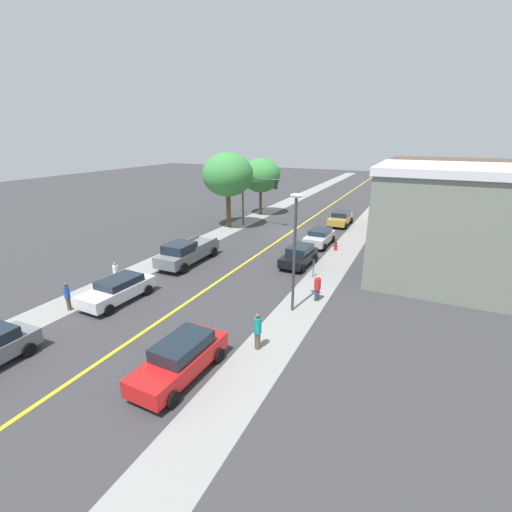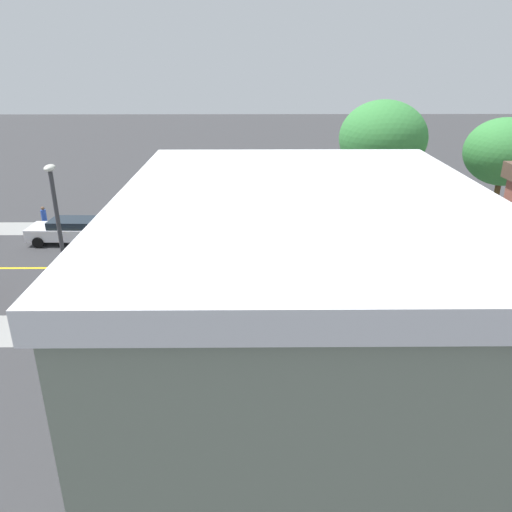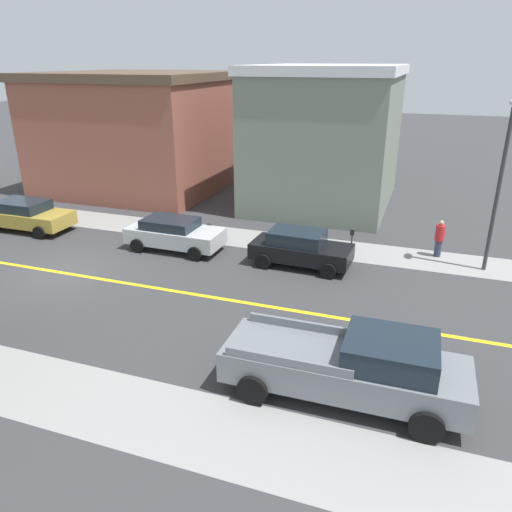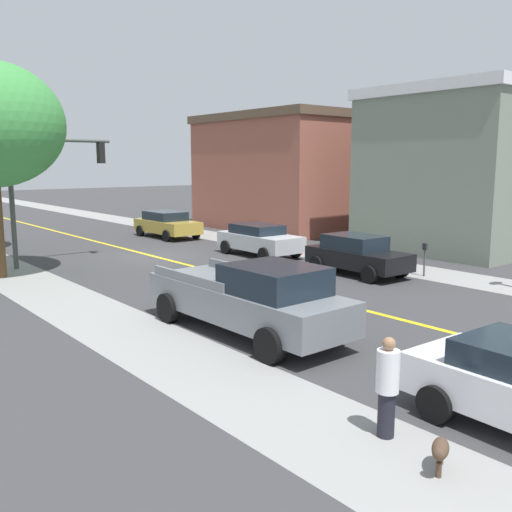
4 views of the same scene
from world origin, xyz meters
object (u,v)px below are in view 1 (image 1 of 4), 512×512
Objects in this scene: street_lamp at (295,241)px; red_sedan_left_curb at (181,358)px; street_tree_left_near at (261,175)px; fire_hydrant at (336,246)px; white_sedan_right_curb at (118,289)px; traffic_light_mast at (254,192)px; gold_sedan_left_curb at (341,218)px; pedestrian_blue_shirt at (67,296)px; silver_sedan_left_curb at (319,237)px; parking_meter at (313,266)px; small_dog at (101,286)px; street_tree_right_corner at (228,175)px; pedestrian_white_shirt at (116,273)px; black_sedan_left_curb at (299,255)px; pedestrian_teal_shirt at (258,330)px; grey_pickup_truck at (187,252)px; pedestrian_red_shirt at (317,287)px.

street_lamp is 8.51m from red_sedan_left_curb.
street_tree_left_near is 8.26× the size of fire_hydrant.
street_tree_left_near is at bearing -172.38° from white_sedan_right_curb.
traffic_light_mast is 1.20× the size of gold_sedan_left_curb.
silver_sedan_left_curb is at bearing -60.41° from pedestrian_blue_shirt.
street_lamp is 13.71m from silver_sedan_left_curb.
parking_meter is 0.27× the size of red_sedan_left_curb.
street_tree_right_corner is at bearing -116.37° from small_dog.
street_tree_left_near is at bearing -55.08° from parking_meter.
pedestrian_white_shirt is 0.95× the size of pedestrian_blue_shirt.
pedestrian_white_shirt is 3.85m from pedestrian_blue_shirt.
street_lamp reaches higher than black_sedan_left_curb.
pedestrian_teal_shirt is at bearing 86.00° from white_sedan_right_curb.
white_sedan_right_curb is (9.48, 15.58, 0.36)m from fire_hydrant.
street_tree_right_corner reaches higher than street_tree_left_near.
pedestrian_teal_shirt reaches higher than gold_sedan_left_curb.
pedestrian_white_shirt is (1.28, 18.51, -2.88)m from traffic_light_mast.
fire_hydrant is 18.24m from white_sedan_right_curb.
grey_pickup_truck is at bearing -135.55° from small_dog.
pedestrian_blue_shirt is (1.49, 9.38, -0.03)m from grey_pickup_truck.
street_tree_right_corner is at bearing -38.52° from parking_meter.
street_tree_right_corner is at bearing -153.18° from red_sedan_left_curb.
street_tree_right_corner reaches higher than grey_pickup_truck.
fire_hydrant is 0.20× the size of black_sedan_left_curb.
traffic_light_mast is 22.55m from pedestrian_blue_shirt.
white_sedan_right_curb is at bearing 99.16° from street_tree_right_corner.
street_lamp is at bearing -77.66° from pedestrian_red_shirt.
small_dog is at bearing -22.50° from gold_sedan_left_curb.
white_sedan_right_curb is at bearing 42.83° from parking_meter.
grey_pickup_truck is at bearing -42.58° from pedestrian_blue_shirt.
small_dog is (9.98, 10.10, -0.46)m from black_sedan_left_curb.
pedestrian_white_shirt reaches higher than small_dog.
street_lamp is at bearing 92.10° from fire_hydrant.
black_sedan_left_curb is at bearing 112.51° from grey_pickup_truck.
parking_meter is 9.81m from pedestrian_teal_shirt.
parking_meter is at bearing 148.97° from pedestrian_red_shirt.
grey_pickup_truck reaches higher than red_sedan_left_curb.
grey_pickup_truck is (9.68, 8.33, 0.53)m from fire_hydrant.
pedestrian_teal_shirt is at bearing 91.57° from parking_meter.
street_tree_left_near is 7.53m from street_tree_right_corner.
street_tree_left_near is 26.72m from white_sedan_right_curb.
silver_sedan_left_curb is at bearing 156.66° from white_sedan_right_curb.
street_tree_right_corner is at bearing 174.30° from pedestrian_red_shirt.
pedestrian_red_shirt is 0.88× the size of pedestrian_teal_shirt.
pedestrian_blue_shirt is at bearing -100.30° from red_sedan_left_curb.
pedestrian_white_shirt is at bearing -129.93° from white_sedan_right_curb.
street_tree_right_corner is 1.89× the size of black_sedan_left_curb.
pedestrian_white_shirt is (1.92, -1.71, 0.08)m from white_sedan_right_curb.
traffic_light_mast reaches higher than red_sedan_left_curb.
traffic_light_mast is at bearing -136.53° from black_sedan_left_curb.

